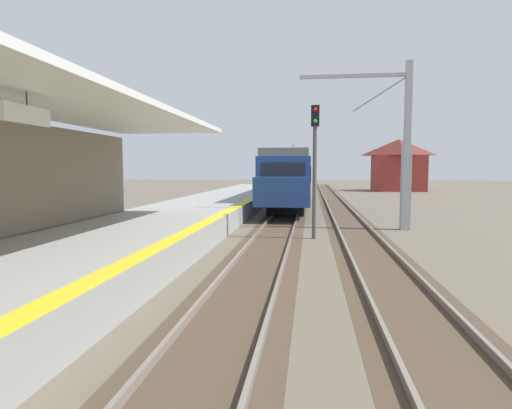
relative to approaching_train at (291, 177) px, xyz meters
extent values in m
cube|color=#999993|center=(-4.40, -19.59, -1.73)|extent=(5.00, 80.00, 0.90)
cube|color=yellow|center=(-2.15, -19.59, -1.27)|extent=(0.50, 80.00, 0.01)
cube|color=white|center=(-4.10, -23.24, 1.64)|extent=(0.08, 1.40, 0.36)
cylinder|color=#333333|center=(-4.10, -23.24, 1.96)|extent=(0.03, 0.03, 0.27)
cube|color=#4C3D2D|center=(0.00, -15.59, -2.17)|extent=(2.34, 120.00, 0.01)
cube|color=slate|center=(-0.72, -15.59, -2.09)|extent=(0.08, 120.00, 0.15)
cube|color=slate|center=(0.72, -15.59, -2.09)|extent=(0.08, 120.00, 0.15)
cube|color=#4C3D2D|center=(3.40, -15.59, -2.17)|extent=(2.34, 120.00, 0.01)
cube|color=slate|center=(2.68, -15.59, -2.09)|extent=(0.08, 120.00, 0.15)
cube|color=slate|center=(4.12, -15.59, -2.09)|extent=(0.08, 120.00, 0.15)
cube|color=navy|center=(0.00, 0.38, -0.11)|extent=(2.90, 18.00, 2.70)
cube|color=slate|center=(0.00, 0.38, 1.46)|extent=(2.67, 18.00, 0.44)
cube|color=black|center=(0.00, -8.64, 0.30)|extent=(2.32, 0.06, 1.21)
cube|color=navy|center=(0.00, -9.42, -0.58)|extent=(2.78, 1.60, 1.49)
cube|color=black|center=(1.46, 0.38, 0.30)|extent=(0.04, 15.84, 0.86)
cylinder|color=#333333|center=(0.00, 3.98, 2.13)|extent=(0.06, 0.06, 0.90)
cube|color=black|center=(0.00, -5.47, -1.82)|extent=(2.17, 2.20, 0.72)
cube|color=black|center=(0.00, 6.23, -1.82)|extent=(2.17, 2.20, 0.72)
cylinder|color=#4C4C4C|center=(1.60, -14.21, 0.02)|extent=(0.16, 0.16, 4.40)
cube|color=black|center=(1.60, -14.21, 2.62)|extent=(0.32, 0.24, 0.80)
sphere|color=red|center=(1.60, -14.35, 2.84)|extent=(0.16, 0.16, 0.16)
sphere|color=green|center=(1.60, -14.35, 2.40)|extent=(0.16, 0.16, 0.16)
cube|color=#9EA3A8|center=(5.70, -11.19, -0.30)|extent=(0.40, 0.40, 3.75)
cube|color=#9EA3A8|center=(5.70, -11.19, 3.45)|extent=(0.28, 0.28, 3.75)
cube|color=#9EA3A8|center=(3.30, -11.19, 4.72)|extent=(4.80, 0.16, 0.16)
cylinder|color=#9EA3A8|center=(4.50, -11.19, 3.92)|extent=(2.47, 0.07, 1.60)
cube|color=maroon|center=(12.23, 24.07, 0.02)|extent=(6.00, 4.80, 4.40)
pyramid|color=maroon|center=(12.23, 24.07, 3.22)|extent=(6.60, 5.28, 2.00)
camera|label=1|loc=(1.45, -31.16, 0.59)|focal=30.09mm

